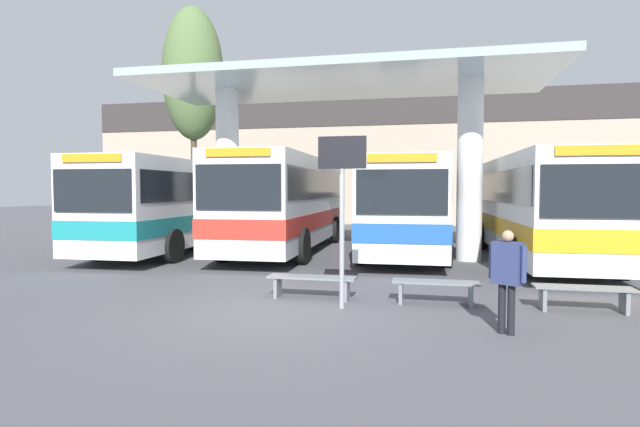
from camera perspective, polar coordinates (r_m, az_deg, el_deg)
ground_plane at (r=9.27m, az=-5.69°, el=-11.18°), size 100.00×100.00×0.00m
townhouse_backdrop at (r=32.10m, az=7.34°, el=7.36°), size 40.00×0.58×8.27m
station_canopy at (r=16.69m, az=2.59°, el=12.03°), size 13.07×5.45×5.89m
transit_bus_left_bay at (r=19.19m, az=-15.38°, el=1.36°), size 2.98×10.71×3.21m
transit_bus_center_bay at (r=18.22m, az=-3.66°, el=1.62°), size 3.01×10.64×3.34m
transit_bus_right_bay at (r=17.76m, az=9.77°, el=1.23°), size 2.92×10.22×3.17m
transit_bus_far_right_bay at (r=16.96m, az=23.61°, el=1.04°), size 3.03×10.33×3.20m
waiting_bench_near_pillar at (r=10.27m, az=-0.97°, el=-7.81°), size 1.81×0.44×0.46m
waiting_bench_mid_platform at (r=10.01m, az=13.05°, el=-8.20°), size 1.65×0.44×0.46m
waiting_bench_far_platform at (r=10.38m, az=27.86°, el=-8.04°), size 1.71×0.44×0.46m
info_sign_platform at (r=9.28m, az=2.53°, el=3.06°), size 0.90×0.09×3.22m
pedestrian_waiting at (r=8.21m, az=20.61°, el=-6.16°), size 0.54×0.43×1.61m
poplar_tree_behind_left at (r=24.46m, az=-14.31°, el=15.12°), size 2.76×2.76×10.59m
parked_car_street at (r=28.52m, az=9.09°, el=0.26°), size 4.20×2.13×2.06m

